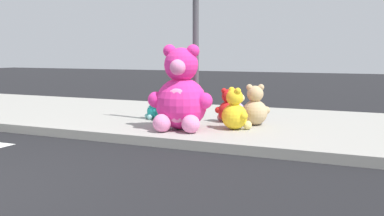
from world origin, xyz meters
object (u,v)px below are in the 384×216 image
(plush_white, at_px, (166,112))
(plush_teal, at_px, (154,109))
(plush_lavender, at_px, (236,108))
(plush_yellow, at_px, (236,113))
(plush_tan, at_px, (255,109))
(sign_pole, at_px, (196,29))
(plush_red, at_px, (228,108))
(plush_pink_large, at_px, (181,96))

(plush_white, distance_m, plush_teal, 0.44)
(plush_white, xyz_separation_m, plush_teal, (-0.38, 0.23, 0.01))
(plush_white, xyz_separation_m, plush_lavender, (1.03, 0.97, 0.02))
(plush_yellow, relative_size, plush_tan, 0.97)
(plush_tan, bearing_deg, sign_pole, -158.39)
(plush_red, bearing_deg, plush_pink_large, -111.71)
(plush_red, bearing_deg, plush_teal, -170.20)
(sign_pole, relative_size, plush_lavender, 6.16)
(plush_white, relative_size, plush_red, 0.75)
(plush_yellow, xyz_separation_m, plush_tan, (0.16, 0.58, 0.01))
(plush_yellow, distance_m, plush_red, 0.81)
(plush_lavender, bearing_deg, plush_tan, -47.71)
(plush_red, bearing_deg, plush_lavender, 92.74)
(sign_pole, height_order, plush_white, sign_pole)
(sign_pole, height_order, plush_teal, sign_pole)
(plush_pink_large, xyz_separation_m, plush_teal, (-0.99, 0.86, -0.37))
(plush_lavender, bearing_deg, plush_yellow, -71.24)
(plush_teal, bearing_deg, sign_pole, -14.97)
(sign_pole, height_order, plush_pink_large, sign_pole)
(plush_teal, bearing_deg, plush_pink_large, -40.81)
(plush_tan, height_order, plush_lavender, plush_tan)
(plush_tan, height_order, plush_teal, plush_tan)
(sign_pole, bearing_deg, plush_white, 176.05)
(plush_white, bearing_deg, plush_tan, 12.16)
(plush_yellow, height_order, plush_lavender, plush_yellow)
(sign_pole, relative_size, plush_teal, 6.52)
(plush_lavender, distance_m, plush_red, 0.50)
(plush_lavender, bearing_deg, plush_pink_large, -104.56)
(plush_lavender, relative_size, plush_teal, 1.06)
(plush_tan, bearing_deg, plush_lavender, 132.29)
(plush_pink_large, bearing_deg, sign_pole, 89.23)
(plush_pink_large, xyz_separation_m, plush_tan, (0.99, 0.98, -0.27))
(plush_tan, height_order, plush_red, plush_tan)
(plush_lavender, bearing_deg, plush_teal, -152.15)
(plush_yellow, bearing_deg, plush_white, 170.56)
(plush_yellow, height_order, plush_teal, plush_yellow)
(plush_lavender, bearing_deg, plush_red, -87.26)
(plush_red, xyz_separation_m, plush_teal, (-1.44, -0.25, -0.06))
(plush_tan, xyz_separation_m, plush_teal, (-1.98, -0.12, -0.10))
(plush_white, bearing_deg, sign_pole, -3.95)
(plush_pink_large, relative_size, plush_red, 2.23)
(plush_pink_large, distance_m, plush_teal, 1.37)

